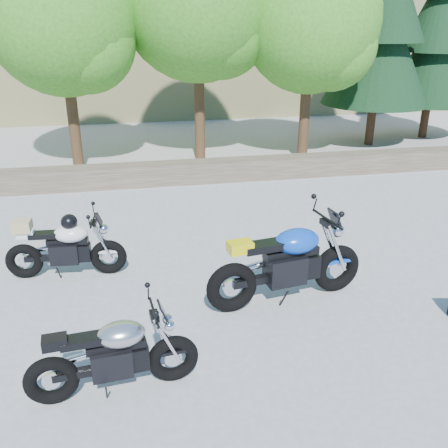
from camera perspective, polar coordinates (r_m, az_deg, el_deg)
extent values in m
plane|color=gray|center=(7.17, -0.05, -8.72)|extent=(90.00, 90.00, 0.00)
cube|color=#4A3D31|center=(12.07, -5.03, 5.89)|extent=(22.00, 0.55, 0.50)
cylinder|color=#382314|center=(13.45, -16.95, 12.30)|extent=(0.28, 0.28, 3.02)
sphere|color=#35751A|center=(13.26, -18.14, 21.94)|extent=(3.67, 3.67, 3.67)
sphere|color=#35751A|center=(12.94, -15.60, 19.32)|extent=(2.38, 2.38, 2.38)
cylinder|color=#382314|center=(13.89, -2.84, 14.24)|extent=(0.28, 0.28, 3.36)
sphere|color=#35751A|center=(13.52, -0.54, 21.69)|extent=(2.64, 2.64, 2.64)
cylinder|color=#382314|center=(14.03, 9.25, 13.14)|extent=(0.28, 0.28, 2.91)
sphere|color=#35751A|center=(13.84, 9.86, 22.07)|extent=(3.54, 3.54, 3.54)
sphere|color=#35751A|center=(13.76, 12.20, 19.30)|extent=(2.29, 2.29, 2.29)
cylinder|color=#382314|center=(16.21, 16.59, 12.43)|extent=(0.26, 0.26, 2.16)
cone|color=black|center=(16.01, 17.34, 18.76)|extent=(3.17, 3.17, 3.24)
cylinder|color=#382314|center=(17.83, 22.13, 12.21)|extent=(0.26, 0.26, 1.92)
cone|color=black|center=(17.65, 22.92, 17.29)|extent=(2.82, 2.82, 2.88)
cone|color=black|center=(17.61, 23.67, 21.81)|extent=(2.18, 2.18, 2.56)
torus|color=black|center=(5.67, -5.83, -15.03)|extent=(0.57, 0.19, 0.56)
torus|color=black|center=(5.65, -19.11, -16.56)|extent=(0.57, 0.19, 0.56)
cylinder|color=silver|center=(5.67, -5.83, -15.03)|extent=(0.20, 0.05, 0.19)
cylinder|color=silver|center=(5.65, -19.11, -16.56)|extent=(0.20, 0.05, 0.19)
cube|color=black|center=(5.56, -12.71, -15.06)|extent=(0.45, 0.30, 0.32)
cube|color=black|center=(5.44, -12.23, -13.37)|extent=(0.63, 0.20, 0.09)
ellipsoid|color=#ABAAAF|center=(5.38, -11.67, -12.23)|extent=(0.54, 0.39, 0.27)
cube|color=black|center=(5.37, -15.88, -12.69)|extent=(0.46, 0.23, 0.08)
cube|color=black|center=(5.37, -18.79, -12.67)|extent=(0.26, 0.20, 0.11)
cylinder|color=black|center=(5.29, -8.00, -9.94)|extent=(0.08, 0.58, 0.03)
sphere|color=silver|center=(5.39, -6.41, -11.09)|extent=(0.16, 0.16, 0.16)
torus|color=black|center=(7.95, -13.05, -3.68)|extent=(0.57, 0.18, 0.56)
torus|color=black|center=(8.20, -21.85, -3.96)|extent=(0.57, 0.18, 0.56)
cylinder|color=silver|center=(7.95, -13.05, -3.68)|extent=(0.20, 0.05, 0.19)
cylinder|color=silver|center=(8.20, -21.85, -3.96)|extent=(0.20, 0.05, 0.19)
cube|color=black|center=(8.01, -17.73, -3.16)|extent=(0.44, 0.29, 0.32)
cube|color=black|center=(7.92, -17.46, -1.89)|extent=(0.62, 0.19, 0.09)
ellipsoid|color=silver|center=(7.86, -17.12, -1.06)|extent=(0.53, 0.38, 0.27)
cube|color=black|center=(7.94, -19.85, -1.17)|extent=(0.45, 0.23, 0.08)
cube|color=silver|center=(8.00, -21.72, -1.01)|extent=(0.26, 0.19, 0.11)
cylinder|color=black|center=(7.72, -14.74, 0.42)|extent=(0.07, 0.58, 0.03)
sphere|color=silver|center=(7.76, -13.61, -0.55)|extent=(0.16, 0.16, 0.16)
ellipsoid|color=black|center=(7.79, -17.29, 0.24)|extent=(0.26, 0.28, 0.23)
cube|color=tan|center=(7.96, -22.09, -0.22)|extent=(0.28, 0.25, 0.18)
torus|color=black|center=(7.42, 12.73, -4.96)|extent=(0.74, 0.29, 0.72)
torus|color=black|center=(6.76, 0.89, -7.27)|extent=(0.74, 0.29, 0.72)
cylinder|color=silver|center=(7.42, 12.73, -4.96)|extent=(0.25, 0.08, 0.25)
cylinder|color=silver|center=(6.76, 0.89, -7.27)|extent=(0.25, 0.08, 0.25)
cube|color=black|center=(6.98, 6.99, -5.15)|extent=(0.59, 0.42, 0.41)
cube|color=black|center=(6.90, 7.67, -3.23)|extent=(0.81, 0.30, 0.11)
ellipsoid|color=#0B3CAE|center=(6.87, 8.32, -1.94)|extent=(0.71, 0.53, 0.34)
cube|color=black|center=(6.66, 4.55, -2.56)|extent=(0.59, 0.33, 0.10)
cube|color=#D6C20B|center=(6.52, 1.85, -2.65)|extent=(0.35, 0.27, 0.15)
cylinder|color=black|center=(6.98, 11.72, 0.54)|extent=(0.15, 0.74, 0.04)
sphere|color=silver|center=(7.14, 12.84, -0.70)|extent=(0.20, 0.20, 0.20)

